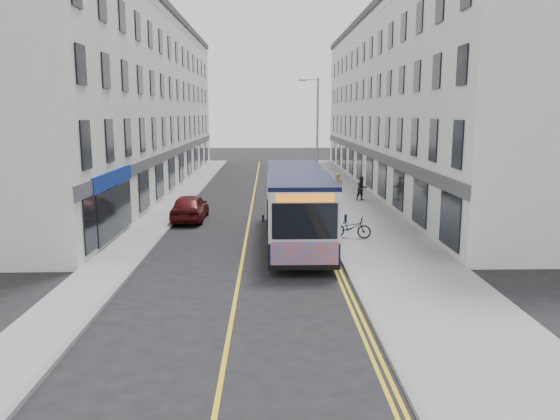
{
  "coord_description": "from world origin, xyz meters",
  "views": [
    {
      "loc": [
        1.07,
        -21.65,
        5.83
      ],
      "look_at": [
        1.57,
        1.96,
        1.6
      ],
      "focal_mm": 35.0,
      "sensor_mm": 36.0,
      "label": 1
    }
  ],
  "objects_px": {
    "pedestrian_near": "(338,188)",
    "city_bus": "(297,203)",
    "car_maroon": "(190,207)",
    "streetlamp": "(316,135)",
    "car_white": "(294,180)",
    "bicycle": "(351,227)",
    "pedestrian_far": "(362,188)"
  },
  "relations": [
    {
      "from": "city_bus",
      "to": "bicycle",
      "type": "xyz_separation_m",
      "value": [
        2.53,
        0.28,
        -1.18
      ]
    },
    {
      "from": "car_maroon",
      "to": "bicycle",
      "type": "bearing_deg",
      "value": 149.43
    },
    {
      "from": "streetlamp",
      "to": "car_maroon",
      "type": "bearing_deg",
      "value": -139.99
    },
    {
      "from": "bicycle",
      "to": "pedestrian_far",
      "type": "bearing_deg",
      "value": 5.09
    },
    {
      "from": "pedestrian_near",
      "to": "pedestrian_far",
      "type": "bearing_deg",
      "value": 15.17
    },
    {
      "from": "streetlamp",
      "to": "pedestrian_far",
      "type": "bearing_deg",
      "value": -6.36
    },
    {
      "from": "pedestrian_near",
      "to": "car_maroon",
      "type": "xyz_separation_m",
      "value": [
        -8.75,
        -5.1,
        -0.32
      ]
    },
    {
      "from": "city_bus",
      "to": "car_white",
      "type": "relative_size",
      "value": 2.39
    },
    {
      "from": "pedestrian_near",
      "to": "car_maroon",
      "type": "distance_m",
      "value": 10.14
    },
    {
      "from": "pedestrian_far",
      "to": "city_bus",
      "type": "bearing_deg",
      "value": -132.89
    },
    {
      "from": "streetlamp",
      "to": "car_white",
      "type": "height_order",
      "value": "streetlamp"
    },
    {
      "from": "streetlamp",
      "to": "pedestrian_far",
      "type": "distance_m",
      "value": 4.61
    },
    {
      "from": "streetlamp",
      "to": "car_maroon",
      "type": "distance_m",
      "value": 10.34
    },
    {
      "from": "streetlamp",
      "to": "city_bus",
      "type": "relative_size",
      "value": 0.71
    },
    {
      "from": "city_bus",
      "to": "pedestrian_far",
      "type": "distance_m",
      "value": 12.12
    },
    {
      "from": "city_bus",
      "to": "car_maroon",
      "type": "height_order",
      "value": "city_bus"
    },
    {
      "from": "streetlamp",
      "to": "car_maroon",
      "type": "xyz_separation_m",
      "value": [
        -7.41,
        -6.22,
        -3.65
      ]
    },
    {
      "from": "city_bus",
      "to": "pedestrian_near",
      "type": "distance_m",
      "value": 10.79
    },
    {
      "from": "car_white",
      "to": "city_bus",
      "type": "bearing_deg",
      "value": -95.14
    },
    {
      "from": "car_white",
      "to": "car_maroon",
      "type": "relative_size",
      "value": 1.09
    },
    {
      "from": "streetlamp",
      "to": "bicycle",
      "type": "xyz_separation_m",
      "value": [
        0.69,
        -11.12,
        -3.77
      ]
    },
    {
      "from": "pedestrian_near",
      "to": "city_bus",
      "type": "bearing_deg",
      "value": -117.23
    },
    {
      "from": "pedestrian_near",
      "to": "car_white",
      "type": "xyz_separation_m",
      "value": [
        -2.49,
        6.45,
        -0.28
      ]
    },
    {
      "from": "streetlamp",
      "to": "car_white",
      "type": "distance_m",
      "value": 6.53
    },
    {
      "from": "city_bus",
      "to": "pedestrian_near",
      "type": "bearing_deg",
      "value": 72.77
    },
    {
      "from": "city_bus",
      "to": "car_maroon",
      "type": "xyz_separation_m",
      "value": [
        -5.57,
        5.18,
        -1.06
      ]
    },
    {
      "from": "streetlamp",
      "to": "city_bus",
      "type": "xyz_separation_m",
      "value": [
        -1.84,
        -11.4,
        -2.59
      ]
    },
    {
      "from": "bicycle",
      "to": "city_bus",
      "type": "bearing_deg",
      "value": 113.69
    },
    {
      "from": "pedestrian_far",
      "to": "car_white",
      "type": "xyz_separation_m",
      "value": [
        -4.17,
        5.66,
        -0.14
      ]
    },
    {
      "from": "pedestrian_near",
      "to": "pedestrian_far",
      "type": "distance_m",
      "value": 1.85
    },
    {
      "from": "streetlamp",
      "to": "pedestrian_near",
      "type": "xyz_separation_m",
      "value": [
        1.35,
        -1.12,
        -3.32
      ]
    },
    {
      "from": "streetlamp",
      "to": "bicycle",
      "type": "distance_m",
      "value": 11.76
    }
  ]
}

